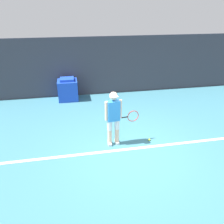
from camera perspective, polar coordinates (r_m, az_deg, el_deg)
name	(u,v)px	position (r m, az deg, el deg)	size (l,w,h in m)	color
ground_plane	(132,152)	(6.18, 5.33, -10.31)	(24.00, 24.00, 0.00)	teal
back_wall	(105,66)	(9.86, -1.78, 11.91)	(24.00, 0.10, 2.53)	#383842
court_baseline	(131,149)	(6.28, 5.02, -9.59)	(21.60, 0.10, 0.01)	white
tennis_player	(114,116)	(6.03, 0.50, -1.17)	(1.00, 0.30, 1.62)	beige
tennis_ball	(149,140)	(6.69, 9.74, -7.14)	(0.07, 0.07, 0.07)	#D1E533
covered_chair	(68,89)	(9.52, -11.44, 5.79)	(0.81, 0.76, 0.95)	blue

